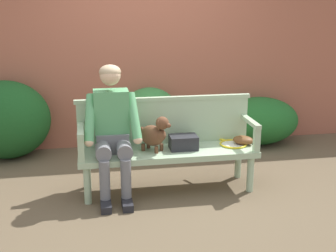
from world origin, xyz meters
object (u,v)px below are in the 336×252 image
Objects in this scene: tennis_racket at (231,143)px; baseball_glove at (243,140)px; sports_bag at (183,142)px; garden_bench at (168,155)px; person_seated at (112,127)px; dog_on_bench at (155,133)px.

tennis_racket is 2.60× the size of baseball_glove.
baseball_glove is at bearing 3.18° from sports_bag.
baseball_glove is at bearing 2.62° from garden_bench.
person_seated is at bearing -139.05° from baseball_glove.
sports_bag is (-0.53, -0.06, 0.06)m from tennis_racket.
sports_bag is at bearing 0.32° from garden_bench.
person_seated is 3.54× the size of dog_on_bench.
tennis_racket is at bearing 4.95° from garden_bench.
baseball_glove is (0.94, 0.05, -0.14)m from dog_on_bench.
baseball_glove is 0.65m from sports_bag.
garden_bench is 6.42× the size of sports_bag.
person_seated is (-0.55, -0.01, 0.33)m from garden_bench.
tennis_racket is (0.69, 0.06, 0.07)m from garden_bench.
person_seated is at bearing -178.72° from garden_bench.
dog_on_bench is 1.32× the size of sports_bag.
garden_bench is at bearing -138.51° from baseball_glove.
garden_bench is 0.69m from tennis_racket.
dog_on_bench is (-0.14, -0.02, 0.24)m from garden_bench.
person_seated is at bearing 179.37° from dog_on_bench.
dog_on_bench is at bearing -174.69° from tennis_racket.
person_seated reaches higher than dog_on_bench.
person_seated is 5.93× the size of baseball_glove.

